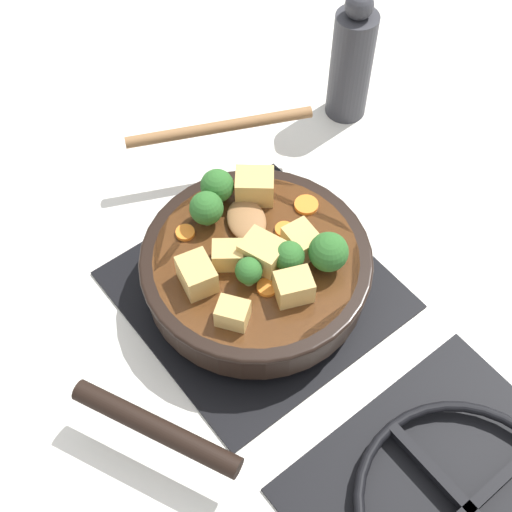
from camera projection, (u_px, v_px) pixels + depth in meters
The scene contains 22 objects.
ground_plane at pixel (256, 291), 0.92m from camera, with size 2.40×2.40×0.00m, color white.
front_burner_grate at pixel (256, 286), 0.91m from camera, with size 0.31×0.31×0.03m.
rear_burner_grate at pixel (467, 511), 0.75m from camera, with size 0.31×0.31×0.03m.
skillet_pan at pixel (255, 269), 0.88m from camera, with size 0.41×0.34×0.05m.
wooden_spoon at pixel (230, 163), 0.93m from camera, with size 0.24×0.25×0.02m.
tofu_cube_center_large at pixel (302, 242), 0.85m from camera, with size 0.04×0.03×0.03m, color tan.
tofu_cube_near_handle at pixel (296, 286), 0.81m from camera, with size 0.04×0.03×0.03m, color tan.
tofu_cube_east_chunk at pixel (255, 186), 0.90m from camera, with size 0.05×0.04×0.04m, color tan.
tofu_cube_west_chunk at pixel (233, 313), 0.80m from camera, with size 0.04×0.03×0.03m, color tan.
tofu_cube_back_piece at pixel (228, 255), 0.84m from camera, with size 0.04×0.03×0.03m, color tan.
tofu_cube_front_piece at pixel (265, 252), 0.84m from camera, with size 0.05×0.04×0.04m, color tan.
tofu_cube_mid_small at pixel (197, 275), 0.82m from camera, with size 0.05×0.04×0.04m, color tan.
broccoli_floret_near_spoon at pixel (206, 208), 0.87m from camera, with size 0.04×0.04×0.05m.
broccoli_floret_center_top at pixel (217, 186), 0.89m from camera, with size 0.04×0.04×0.05m.
broccoli_floret_east_rim at pixel (249, 271), 0.82m from camera, with size 0.03×0.03×0.04m.
broccoli_floret_west_rim at pixel (328, 252), 0.83m from camera, with size 0.05×0.05×0.05m.
broccoli_floret_north_edge at pixel (289, 257), 0.83m from camera, with size 0.04×0.04×0.04m.
carrot_slice_orange_thin at pixel (284, 230), 0.88m from camera, with size 0.02×0.02×0.01m, color orange.
carrot_slice_near_center at pixel (306, 205), 0.90m from camera, with size 0.03×0.03×0.01m, color orange.
carrot_slice_edge_slice at pixel (267, 287), 0.83m from camera, with size 0.02×0.02×0.01m, color orange.
carrot_slice_under_broccoli at pixel (185, 233), 0.88m from camera, with size 0.02×0.02×0.01m, color orange.
pepper_mill at pixel (352, 61), 1.03m from camera, with size 0.06×0.06×0.21m.
Camera 1 is at (0.30, 0.39, 0.78)m, focal length 50.00 mm.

